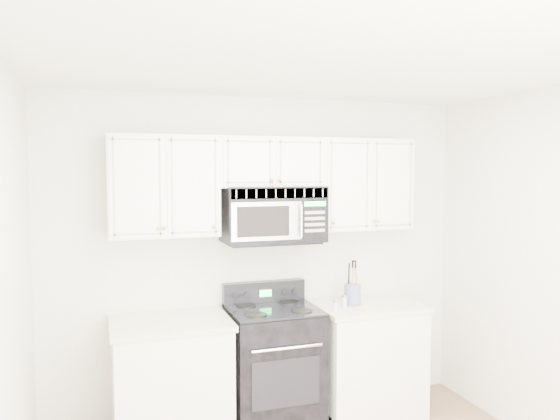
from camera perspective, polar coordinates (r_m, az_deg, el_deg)
name	(u,v)px	position (r m, az deg, el deg)	size (l,w,h in m)	color
room	(359,307)	(2.93, 8.26, -9.95)	(3.51, 3.51, 2.61)	#855F4A
base_cabinet_left	(171,386)	(4.30, -11.29, -17.56)	(0.86, 0.65, 0.92)	white
base_cabinet_right	(366,362)	(4.76, 8.96, -15.37)	(0.86, 0.65, 0.92)	white
range	(273,365)	(4.46, -0.70, -15.87)	(0.69, 0.63, 1.10)	black
upper_cabinets	(269,180)	(4.31, -1.21, 3.12)	(2.44, 0.37, 0.75)	white
microwave	(273,214)	(4.30, -0.76, -0.43)	(0.79, 0.44, 0.44)	black
utensil_crock	(352,294)	(4.53, 7.58, -8.66)	(0.14, 0.14, 0.36)	slate
shaker_salt	(336,305)	(4.32, 5.83, -9.88)	(0.04, 0.04, 0.09)	#B4B5C0
shaker_pepper	(344,301)	(4.42, 6.74, -9.46)	(0.04, 0.04, 0.10)	#B4B5C0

